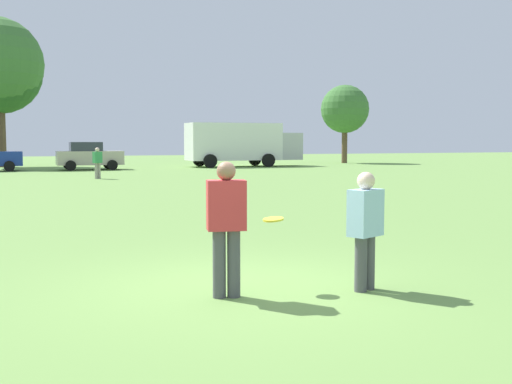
% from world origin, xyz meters
% --- Properties ---
extents(ground_plane, '(143.65, 143.65, 0.00)m').
position_xyz_m(ground_plane, '(0.00, 0.00, 0.00)').
color(ground_plane, '#6B9347').
extents(player_thrower, '(0.51, 0.35, 1.68)m').
position_xyz_m(player_thrower, '(-0.27, -0.39, 0.95)').
color(player_thrower, '#4C4C51').
rests_on(player_thrower, ground).
extents(player_defender, '(0.53, 0.43, 1.54)m').
position_xyz_m(player_defender, '(1.51, -0.68, 0.86)').
color(player_defender, '#4C4C51').
rests_on(player_defender, ground).
extents(frisbee, '(0.27, 0.27, 0.06)m').
position_xyz_m(frisbee, '(0.43, -0.20, 0.92)').
color(frisbee, yellow).
extents(parked_car_near_right, '(4.21, 2.24, 1.82)m').
position_xyz_m(parked_car_near_right, '(1.67, 34.53, 0.92)').
color(parked_car_near_right, '#B7AD99').
rests_on(parked_car_near_right, ground).
extents(box_truck, '(8.52, 3.06, 3.18)m').
position_xyz_m(box_truck, '(12.77, 35.88, 1.75)').
color(box_truck, white).
rests_on(box_truck, ground).
extents(bystander_sideline_watcher, '(0.50, 0.42, 1.57)m').
position_xyz_m(bystander_sideline_watcher, '(1.06, 24.54, 0.89)').
color(bystander_sideline_watcher, gray).
rests_on(bystander_sideline_watcher, ground).
extents(tree_far_west_pine, '(4.06, 4.06, 6.60)m').
position_xyz_m(tree_far_west_pine, '(23.29, 39.38, 4.54)').
color(tree_far_west_pine, brown).
rests_on(tree_far_west_pine, ground).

